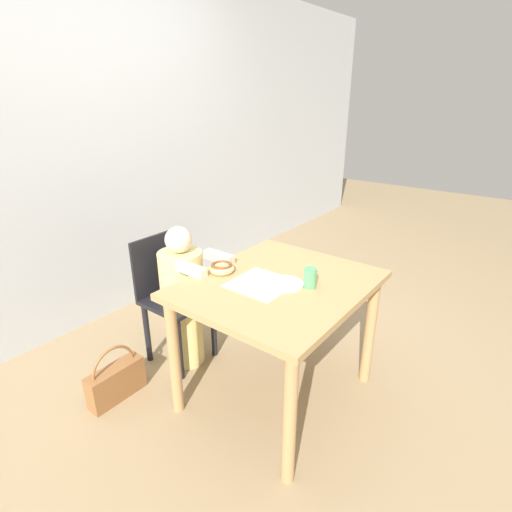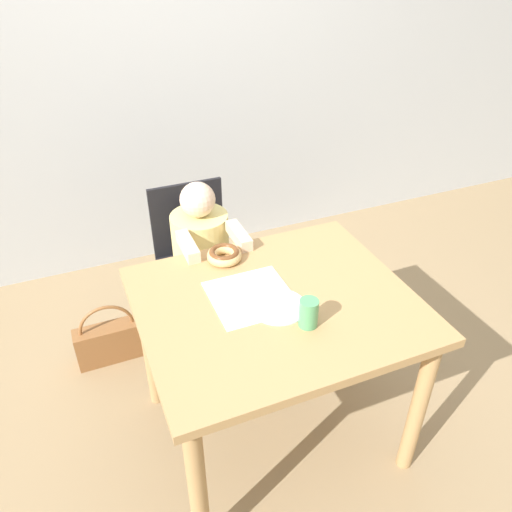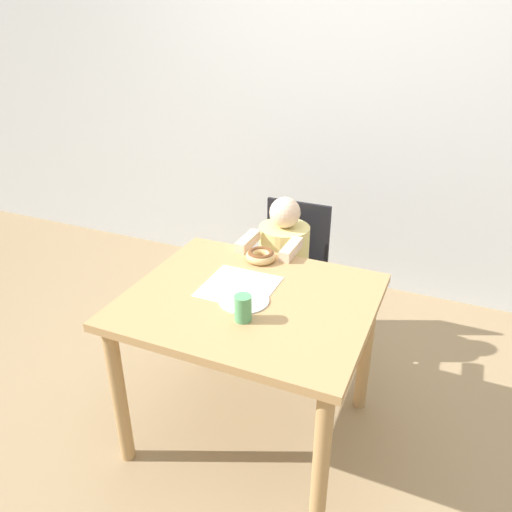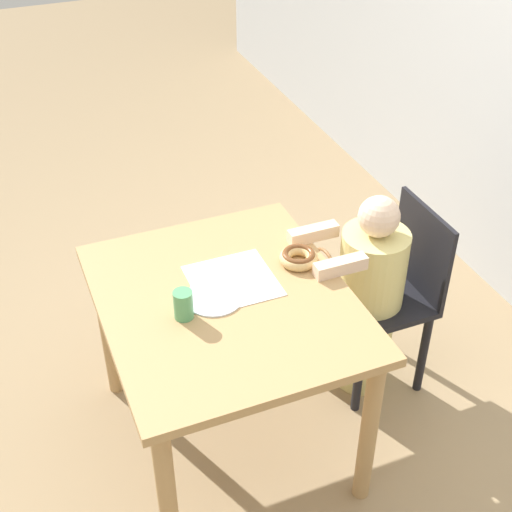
# 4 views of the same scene
# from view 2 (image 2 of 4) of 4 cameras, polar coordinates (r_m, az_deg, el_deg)

# --- Properties ---
(ground_plane) EXTENTS (12.00, 12.00, 0.00)m
(ground_plane) POSITION_cam_2_polar(r_m,az_deg,el_deg) (2.29, 1.92, -19.09)
(ground_plane) COLOR #997F5B
(wall_back) EXTENTS (8.00, 0.05, 2.50)m
(wall_back) POSITION_cam_2_polar(r_m,az_deg,el_deg) (2.94, -11.21, 21.95)
(wall_back) COLOR silver
(wall_back) RESTS_ON ground_plane
(dining_table) EXTENTS (0.97, 0.83, 0.71)m
(dining_table) POSITION_cam_2_polar(r_m,az_deg,el_deg) (1.85, 2.28, -7.74)
(dining_table) COLOR tan
(dining_table) RESTS_ON ground_plane
(chair) EXTENTS (0.36, 0.36, 0.81)m
(chair) POSITION_cam_2_polar(r_m,az_deg,el_deg) (2.48, -6.75, -0.90)
(chair) COLOR black
(chair) RESTS_ON ground_plane
(child_figure) EXTENTS (0.27, 0.44, 0.91)m
(child_figure) POSITION_cam_2_polar(r_m,az_deg,el_deg) (2.38, -6.07, -1.80)
(child_figure) COLOR #E0D17F
(child_figure) RESTS_ON ground_plane
(donut) EXTENTS (0.14, 0.14, 0.05)m
(donut) POSITION_cam_2_polar(r_m,az_deg,el_deg) (1.97, -3.64, 0.16)
(donut) COLOR #DBB270
(donut) RESTS_ON dining_table
(napkin) EXTENTS (0.29, 0.29, 0.00)m
(napkin) POSITION_cam_2_polar(r_m,az_deg,el_deg) (1.79, -0.54, -4.60)
(napkin) COLOR white
(napkin) RESTS_ON dining_table
(handbag) EXTENTS (0.33, 0.10, 0.33)m
(handbag) POSITION_cam_2_polar(r_m,az_deg,el_deg) (2.59, -16.37, -9.26)
(handbag) COLOR brown
(handbag) RESTS_ON ground_plane
(cup) EXTENTS (0.06, 0.06, 0.10)m
(cup) POSITION_cam_2_polar(r_m,az_deg,el_deg) (1.65, 6.03, -6.50)
(cup) COLOR #519E66
(cup) RESTS_ON dining_table
(plate) EXTENTS (0.20, 0.20, 0.01)m
(plate) POSITION_cam_2_polar(r_m,az_deg,el_deg) (1.75, 2.59, -5.79)
(plate) COLOR silver
(plate) RESTS_ON dining_table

